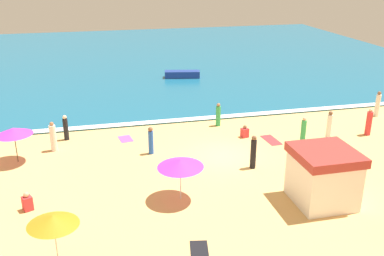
% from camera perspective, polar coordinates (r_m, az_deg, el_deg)
% --- Properties ---
extents(ground_plane, '(60.00, 60.00, 0.00)m').
position_cam_1_polar(ground_plane, '(25.18, 3.99, -3.69)').
color(ground_plane, '#E5B26B').
extents(ocean_water, '(60.00, 44.00, 0.10)m').
position_cam_1_polar(ocean_water, '(51.36, -5.32, 9.15)').
color(ocean_water, '#196084').
rests_on(ocean_water, ground_plane).
extents(wave_breaker_foam, '(57.00, 0.70, 0.01)m').
position_cam_1_polar(wave_breaker_foam, '(30.76, 0.56, 1.25)').
color(wave_breaker_foam, white).
rests_on(wave_breaker_foam, ocean_water).
extents(lifeguard_cabana, '(2.71, 2.80, 2.60)m').
position_cam_1_polar(lifeguard_cabana, '(20.87, 16.73, -6.00)').
color(lifeguard_cabana, white).
rests_on(lifeguard_cabana, ground_plane).
extents(beach_umbrella_2, '(2.61, 2.61, 2.06)m').
position_cam_1_polar(beach_umbrella_2, '(19.98, -1.53, -4.63)').
color(beach_umbrella_2, silver).
rests_on(beach_umbrella_2, ground_plane).
extents(beach_umbrella_4, '(2.41, 2.41, 2.33)m').
position_cam_1_polar(beach_umbrella_4, '(16.13, -17.68, -11.39)').
color(beach_umbrella_4, silver).
rests_on(beach_umbrella_4, ground_plane).
extents(beach_umbrella_5, '(2.87, 2.87, 2.05)m').
position_cam_1_polar(beach_umbrella_5, '(25.64, -22.26, -0.40)').
color(beach_umbrella_5, '#4C3823').
rests_on(beach_umbrella_5, ground_plane).
extents(beachgoer_1, '(0.53, 0.53, 0.90)m').
position_cam_1_polar(beachgoer_1, '(21.13, -20.69, -9.05)').
color(beachgoer_1, red).
rests_on(beachgoer_1, ground_plane).
extents(beachgoer_2, '(0.45, 0.45, 1.85)m').
position_cam_1_polar(beachgoer_2, '(34.00, 23.06, 2.86)').
color(beachgoer_2, white).
rests_on(beachgoer_2, ground_plane).
extents(beachgoer_3, '(0.34, 0.34, 1.57)m').
position_cam_1_polar(beachgoer_3, '(27.76, 14.34, -0.26)').
color(beachgoer_3, green).
rests_on(beachgoer_3, ground_plane).
extents(beachgoer_4, '(0.49, 0.49, 0.80)m').
position_cam_1_polar(beachgoer_4, '(27.88, 6.89, -0.53)').
color(beachgoer_4, red).
rests_on(beachgoer_4, ground_plane).
extents(beachgoer_5, '(0.44, 0.44, 1.81)m').
position_cam_1_polar(beachgoer_5, '(28.58, 17.47, 0.32)').
color(beachgoer_5, white).
rests_on(beachgoer_5, ground_plane).
extents(beachgoer_6, '(0.50, 0.50, 1.77)m').
position_cam_1_polar(beachgoer_6, '(30.09, 22.07, 0.64)').
color(beachgoer_6, red).
rests_on(beachgoer_6, ground_plane).
extents(beachgoer_7, '(0.48, 0.48, 1.80)m').
position_cam_1_polar(beachgoer_7, '(26.78, -17.65, -1.17)').
color(beachgoer_7, white).
rests_on(beachgoer_7, ground_plane).
extents(beachgoer_8, '(0.44, 0.44, 1.88)m').
position_cam_1_polar(beachgoer_8, '(23.60, 8.00, -3.17)').
color(beachgoer_8, black).
rests_on(beachgoer_8, ground_plane).
extents(beachgoer_9, '(0.33, 0.33, 1.65)m').
position_cam_1_polar(beachgoer_9, '(25.25, -5.39, -1.65)').
color(beachgoer_9, blue).
rests_on(beachgoer_9, ground_plane).
extents(beachgoer_10, '(0.40, 0.40, 1.60)m').
position_cam_1_polar(beachgoer_10, '(29.52, 3.44, 1.68)').
color(beachgoer_10, green).
rests_on(beachgoer_10, ground_plane).
extents(beachgoer_11, '(0.35, 0.35, 1.62)m').
position_cam_1_polar(beachgoer_11, '(28.22, -16.15, -0.00)').
color(beachgoer_11, black).
rests_on(beachgoer_11, ground_plane).
extents(beach_towel_0, '(0.88, 1.78, 0.01)m').
position_cam_1_polar(beach_towel_0, '(27.75, 10.29, -1.57)').
color(beach_towel_0, red).
rests_on(beach_towel_0, ground_plane).
extents(beach_towel_1, '(0.88, 1.18, 0.01)m').
position_cam_1_polar(beach_towel_1, '(17.62, 0.94, -15.49)').
color(beach_towel_1, black).
rests_on(beach_towel_1, ground_plane).
extents(beach_towel_2, '(0.96, 1.28, 0.01)m').
position_cam_1_polar(beach_towel_2, '(27.81, -8.66, -1.41)').
color(beach_towel_2, '#D84CA5').
rests_on(beach_towel_2, ground_plane).
extents(small_boat_0, '(3.42, 1.60, 0.64)m').
position_cam_1_polar(small_boat_0, '(41.82, -1.29, 7.03)').
color(small_boat_0, navy).
rests_on(small_boat_0, ocean_water).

